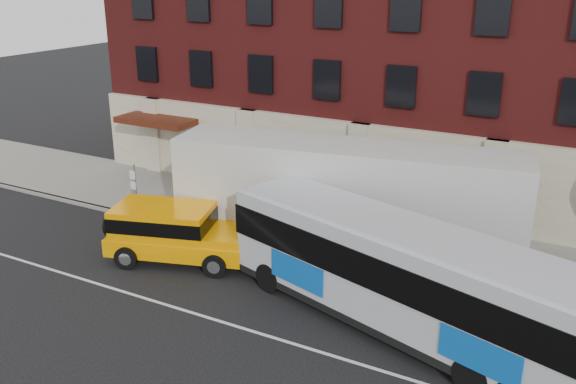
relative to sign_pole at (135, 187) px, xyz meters
The scene contains 9 objects.
ground 10.59m from the sign_pole, 35.87° to the right, with size 120.00×120.00×0.00m, color black.
sidewalk 9.07m from the sign_pole, 18.56° to the left, with size 60.00×6.00×0.15m, color gray.
kerb 8.61m from the sign_pole, ahead, with size 60.00×0.25×0.15m, color gray.
lane_line 10.31m from the sign_pole, 33.60° to the right, with size 60.00×0.12×0.01m, color silver.
building 15.03m from the sign_pole, 51.75° to the left, with size 30.00×12.10×15.00m.
sign_pole is the anchor object (origin of this frame).
city_bus 14.25m from the sign_pole, 13.80° to the right, with size 13.10×6.33×3.52m.
yellow_suv 5.04m from the sign_pole, 32.46° to the right, with size 5.87×3.73×2.18m.
shipping_container 9.95m from the sign_pole, ahead, with size 13.73×5.03×4.49m.
Camera 1 is at (10.16, -13.87, 10.80)m, focal length 38.93 mm.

